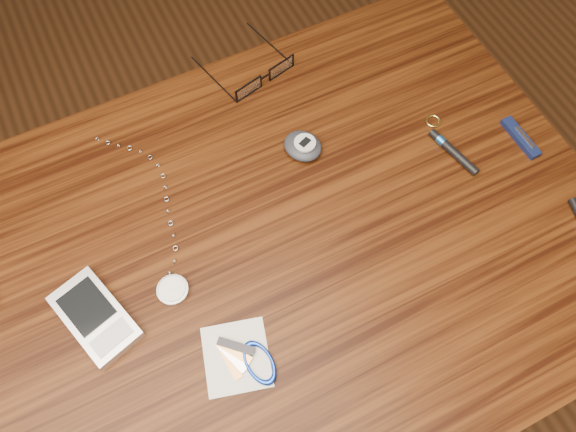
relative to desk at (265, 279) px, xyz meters
name	(u,v)px	position (x,y,z in m)	size (l,w,h in m)	color
ground	(274,366)	(0.00, 0.00, -0.65)	(3.80, 3.80, 0.00)	#472814
desk	(265,279)	(0.00, 0.00, 0.00)	(1.00, 0.70, 0.75)	#361908
eyeglasses	(262,76)	(0.13, 0.28, 0.11)	(0.15, 0.15, 0.03)	black
gold_ring	(433,121)	(0.34, 0.08, 0.10)	(0.02, 0.02, 0.00)	#D6C560
pocket_watch	(171,283)	(-0.13, 0.01, 0.11)	(0.08, 0.31, 0.01)	silver
pda_phone	(95,317)	(-0.24, 0.01, 0.11)	(0.10, 0.14, 0.02)	silver
pedometer	(303,146)	(0.13, 0.13, 0.11)	(0.07, 0.08, 0.02)	#22232C
notepad_keys	(248,359)	(-0.08, -0.13, 0.11)	(0.10, 0.11, 0.01)	silver
pocket_knife	(521,138)	(0.44, 0.00, 0.11)	(0.02, 0.08, 0.01)	#0B1438
black_blue_pen	(452,151)	(0.33, 0.02, 0.11)	(0.03, 0.10, 0.01)	black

